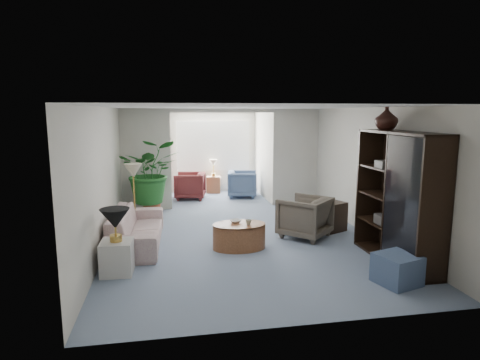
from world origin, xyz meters
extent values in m
plane|color=#8090A9|center=(0.00, 0.00, 0.00)|extent=(6.00, 6.00, 0.00)
plane|color=#8090A9|center=(0.00, 4.10, 0.00)|extent=(2.60, 2.60, 0.00)
cube|color=silver|center=(-1.90, 3.00, 1.25)|extent=(1.20, 0.12, 2.50)
cube|color=silver|center=(1.90, 3.00, 1.25)|extent=(1.20, 0.12, 2.50)
cube|color=silver|center=(0.00, 3.00, 2.45)|extent=(2.60, 0.12, 0.10)
cube|color=white|center=(0.00, 5.18, 1.40)|extent=(2.20, 0.02, 1.50)
cube|color=white|center=(0.00, 5.15, 1.40)|extent=(2.20, 0.02, 1.50)
cube|color=beige|center=(2.46, -0.10, 1.70)|extent=(0.04, 0.50, 0.40)
imported|color=beige|center=(-1.98, 0.30, 0.32)|extent=(0.94, 2.23, 0.64)
cube|color=silver|center=(-2.18, -1.05, 0.25)|extent=(0.48, 0.48, 0.51)
cone|color=black|center=(-2.18, -1.05, 0.86)|extent=(0.44, 0.44, 0.30)
cone|color=beige|center=(-2.07, 1.22, 1.25)|extent=(0.36, 0.36, 0.28)
cylinder|color=#975A37|center=(-0.16, -0.23, 0.23)|extent=(1.19, 1.19, 0.45)
imported|color=white|center=(-0.21, -0.13, 0.47)|extent=(0.25, 0.25, 0.05)
imported|color=#B9B7A1|center=(-0.01, -0.33, 0.50)|extent=(0.13, 0.13, 0.10)
imported|color=#5A5447|center=(1.21, 0.22, 0.40)|extent=(1.22, 1.22, 0.80)
cube|color=black|center=(1.91, 0.52, 0.30)|extent=(0.62, 0.57, 0.60)
cube|color=black|center=(2.23, -1.31, 1.06)|extent=(0.51, 1.90, 2.12)
imported|color=black|center=(2.23, -0.81, 2.31)|extent=(0.37, 0.37, 0.39)
cube|color=slate|center=(1.77, -2.13, 0.21)|extent=(0.66, 0.66, 0.42)
cylinder|color=#A95031|center=(-1.77, 2.38, 0.16)|extent=(0.40, 0.40, 0.32)
imported|color=#216224|center=(-1.77, 2.38, 1.06)|extent=(1.33, 1.16, 1.48)
imported|color=slate|center=(0.72, 4.19, 0.38)|extent=(0.96, 0.94, 0.75)
imported|color=#5A221E|center=(-0.78, 4.19, 0.37)|extent=(0.95, 0.93, 0.74)
cube|color=#975A37|center=(-0.03, 4.94, 0.25)|extent=(0.46, 0.39, 0.50)
cube|color=#3B3837|center=(2.18, -1.53, 1.09)|extent=(0.30, 0.26, 0.16)
cube|color=black|center=(2.18, -1.77, 0.64)|extent=(0.30, 0.26, 0.16)
cube|color=#2D2623|center=(2.18, -1.78, 1.54)|extent=(0.30, 0.26, 0.16)
cube|color=#363230|center=(2.18, -1.05, 0.64)|extent=(0.30, 0.26, 0.16)
cube|color=#565451|center=(2.18, -0.98, 1.54)|extent=(0.30, 0.26, 0.16)
camera|label=1|loc=(-1.40, -7.14, 2.41)|focal=30.55mm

